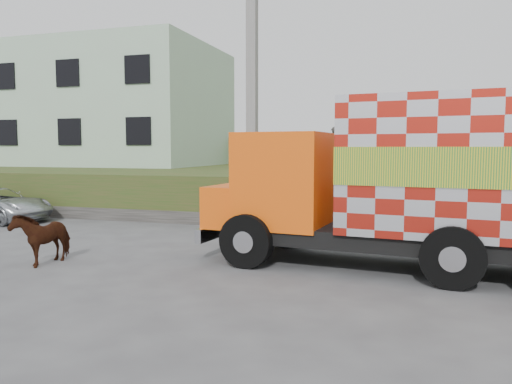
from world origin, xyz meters
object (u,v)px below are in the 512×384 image
(utility_pole, at_px, (252,92))
(cow, at_px, (43,237))
(pedestrian, at_px, (335,150))
(cargo_truck, at_px, (412,182))

(utility_pole, height_order, cow, utility_pole)
(utility_pole, distance_m, pedestrian, 3.80)
(cargo_truck, height_order, cow, cargo_truck)
(cow, bearing_deg, pedestrian, 63.45)
(cargo_truck, xyz_separation_m, cow, (-7.22, -1.68, -1.16))
(cow, distance_m, pedestrian, 10.18)
(pedestrian, bearing_deg, cow, 46.48)
(cow, bearing_deg, cargo_truck, 14.35)
(utility_pole, bearing_deg, cow, -111.77)
(cow, height_order, pedestrian, pedestrian)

